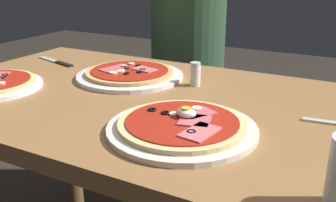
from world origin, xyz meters
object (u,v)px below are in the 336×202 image
at_px(pizza_foreground, 182,126).
at_px(fork, 335,123).
at_px(dining_table, 145,137).
at_px(salt_shaker, 195,74).
at_px(knife, 58,62).
at_px(diner_person, 187,78).
at_px(pizza_across_left, 130,74).

distance_m(pizza_foreground, fork, 0.33).
distance_m(dining_table, salt_shaker, 0.22).
bearing_deg(salt_shaker, fork, -16.32).
bearing_deg(salt_shaker, knife, 178.44).
relative_size(salt_shaker, diner_person, 0.06).
height_order(dining_table, fork, fork).
height_order(salt_shaker, diner_person, diner_person).
xyz_separation_m(fork, diner_person, (-0.66, 0.67, -0.17)).
relative_size(knife, salt_shaker, 2.88).
height_order(fork, knife, knife).
distance_m(dining_table, pizza_foreground, 0.27).
xyz_separation_m(knife, diner_person, (0.24, 0.54, -0.17)).
height_order(pizza_foreground, fork, pizza_foreground).
bearing_deg(knife, dining_table, -19.75).
relative_size(pizza_foreground, salt_shaker, 4.63).
relative_size(dining_table, pizza_foreground, 4.03).
bearing_deg(pizza_across_left, fork, -8.64).
xyz_separation_m(dining_table, fork, (0.46, 0.04, 0.12)).
relative_size(dining_table, fork, 7.91).
bearing_deg(pizza_across_left, diner_person, 98.04).
bearing_deg(diner_person, dining_table, 106.53).
relative_size(pizza_across_left, knife, 1.65).
distance_m(fork, diner_person, 0.96).
bearing_deg(knife, pizza_across_left, -6.49).
distance_m(pizza_across_left, salt_shaker, 0.21).
distance_m(dining_table, pizza_across_left, 0.22).
bearing_deg(diner_person, pizza_across_left, 98.04).
height_order(pizza_foreground, knife, pizza_foreground).
height_order(pizza_across_left, knife, pizza_across_left).
bearing_deg(knife, diner_person, 66.01).
xyz_separation_m(pizza_across_left, diner_person, (-0.08, 0.58, -0.17)).
height_order(dining_table, diner_person, diner_person).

